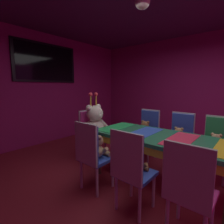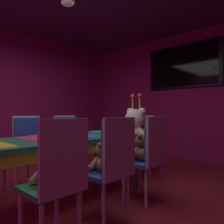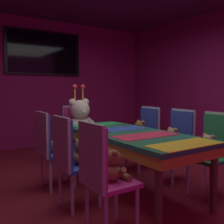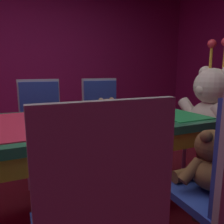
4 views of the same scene
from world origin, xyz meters
name	(u,v)px [view 1 (image 1 of 4)]	position (x,y,z in m)	size (l,w,h in m)	color
ground_plane	(159,183)	(0.00, 0.00, 0.00)	(7.90, 7.90, 0.00)	maroon
wall_back	(46,89)	(0.00, 3.20, 1.40)	(5.20, 0.12, 2.80)	#8C1959
wall_right	(206,89)	(2.60, 0.00, 1.40)	(0.12, 6.40, 2.80)	#8C1959
banquet_table	(161,142)	(0.00, 0.00, 0.65)	(0.90, 2.02, 0.75)	#26724C
chair_left_0	(188,185)	(-0.82, -0.63, 0.60)	(0.42, 0.41, 0.98)	#CC338C
teddy_left_0	(193,180)	(-0.67, -0.63, 0.58)	(0.23, 0.30, 0.28)	brown
chair_left_1	(130,165)	(-0.83, -0.02, 0.60)	(0.42, 0.41, 0.98)	#2D47B2
teddy_left_1	(137,162)	(-0.68, -0.02, 0.57)	(0.22, 0.28, 0.27)	brown
chair_left_2	(90,150)	(-0.81, 0.64, 0.60)	(0.42, 0.41, 0.98)	#2D47B2
teddy_left_2	(98,147)	(-0.67, 0.64, 0.60)	(0.27, 0.35, 0.33)	tan
chair_right_0	(217,140)	(0.81, -0.60, 0.60)	(0.42, 0.41, 0.98)	#268C4C
teddy_right_0	(216,144)	(0.67, -0.60, 0.58)	(0.23, 0.30, 0.28)	tan
chair_right_1	(181,134)	(0.83, -0.02, 0.60)	(0.42, 0.41, 0.98)	#2D47B2
teddy_right_1	(178,136)	(0.68, -0.02, 0.58)	(0.24, 0.30, 0.29)	#9E7247
chair_right_2	(148,128)	(0.81, 0.64, 0.60)	(0.42, 0.41, 0.98)	#2D47B2
teddy_right_2	(145,130)	(0.66, 0.64, 0.60)	(0.26, 0.34, 0.32)	brown
throne_chair	(90,129)	(0.00, 1.54, 0.60)	(0.41, 0.42, 0.98)	#CC338C
king_teddy_bear	(95,123)	(0.00, 1.37, 0.74)	(0.69, 0.53, 0.89)	silver
wall_tv	(47,63)	(0.00, 3.11, 2.05)	(1.65, 0.06, 0.96)	black
pendant_light	(142,1)	(-0.23, 0.23, 2.55)	(0.20, 0.20, 0.20)	white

